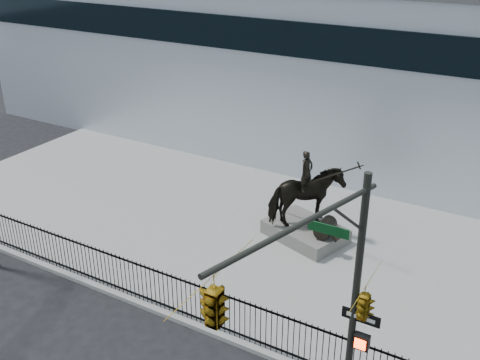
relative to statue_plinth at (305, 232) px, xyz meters
The scene contains 7 objects.
ground 8.21m from the statue_plinth, 107.52° to the right, with size 120.00×120.00×0.00m, color black.
plaza 2.63m from the statue_plinth, 161.61° to the right, with size 30.00×12.00×0.15m, color #999996.
building 13.07m from the statue_plinth, 101.46° to the left, with size 44.00×14.00×9.00m, color #B4BAC5.
picket_fence 7.03m from the statue_plinth, 110.59° to the right, with size 22.10×0.10×1.50m.
statue_plinth is the anchor object (origin of this frame).
equestrian_statue 1.50m from the statue_plinth, 17.92° to the right, with size 3.76×2.95×3.34m.
traffic_signal_right 11.49m from the statue_plinth, 67.86° to the right, with size 2.17×6.86×7.00m.
Camera 1 is at (10.10, -10.58, 11.85)m, focal length 42.00 mm.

